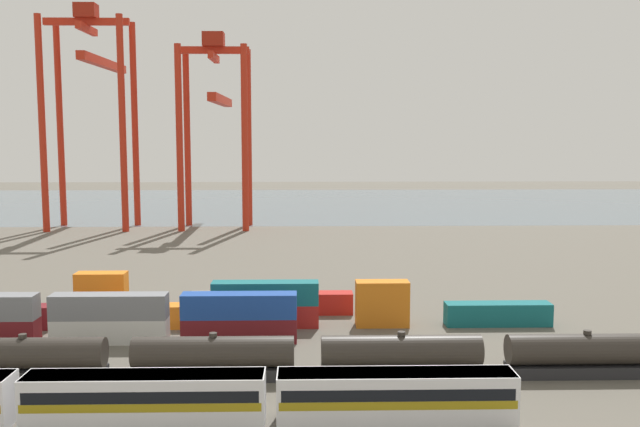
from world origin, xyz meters
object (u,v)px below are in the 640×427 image
(shipping_container_18, at_px, (102,304))
(gantry_crane_central, at_px, (216,113))
(shipping_container_5, at_px, (240,330))
(gantry_crane_west, at_px, (92,93))
(passenger_train, at_px, (145,397))
(shipping_container_21, at_px, (328,303))
(freight_tank_row, at_px, (214,357))
(shipping_container_3, at_px, (110,330))

(shipping_container_18, height_order, gantry_crane_central, gantry_crane_central)
(shipping_container_5, distance_m, shipping_container_18, 21.18)
(shipping_container_5, height_order, gantry_crane_west, gantry_crane_west)
(passenger_train, xyz_separation_m, shipping_container_21, (14.95, 32.63, -0.84))
(shipping_container_5, height_order, shipping_container_18, same)
(freight_tank_row, relative_size, shipping_container_5, 6.76)
(passenger_train, relative_size, shipping_container_3, 4.64)
(shipping_container_3, distance_m, gantry_crane_west, 102.32)
(passenger_train, height_order, shipping_container_3, passenger_train)
(passenger_train, distance_m, shipping_container_5, 21.71)
(passenger_train, bearing_deg, freight_tank_row, 68.21)
(gantry_crane_central, bearing_deg, shipping_container_3, -89.98)
(shipping_container_5, relative_size, shipping_container_21, 2.00)
(shipping_container_3, relative_size, shipping_container_5, 1.00)
(freight_tank_row, height_order, gantry_crane_central, gantry_crane_central)
(freight_tank_row, xyz_separation_m, shipping_container_18, (-16.44, 22.85, -0.67))
(shipping_container_21, bearing_deg, passenger_train, -114.61)
(shipping_container_21, bearing_deg, shipping_container_5, -130.10)
(freight_tank_row, distance_m, shipping_container_5, 11.37)
(freight_tank_row, distance_m, shipping_container_3, 16.70)
(shipping_container_5, height_order, shipping_container_21, same)
(shipping_container_5, bearing_deg, freight_tank_row, -96.54)
(freight_tank_row, xyz_separation_m, gantry_crane_central, (-12.34, 104.88, 24.81))
(passenger_train, relative_size, shipping_container_5, 4.64)
(shipping_container_5, bearing_deg, gantry_crane_central, 98.29)
(shipping_container_21, xyz_separation_m, gantry_crane_west, (-51.97, 81.94, 30.07))
(shipping_container_3, bearing_deg, gantry_crane_west, 107.02)
(gantry_crane_central, bearing_deg, passenger_train, -85.80)
(gantry_crane_west, bearing_deg, passenger_train, -72.09)
(shipping_container_3, bearing_deg, freight_tank_row, -42.50)
(shipping_container_21, relative_size, gantry_crane_central, 0.13)
(gantry_crane_central, bearing_deg, shipping_container_18, -92.86)
(gantry_crane_central, bearing_deg, freight_tank_row, -83.29)
(passenger_train, xyz_separation_m, shipping_container_3, (-8.39, 21.06, -0.84))
(passenger_train, distance_m, shipping_container_18, 34.97)
(freight_tank_row, height_order, shipping_container_5, freight_tank_row)
(shipping_container_3, height_order, gantry_crane_west, gantry_crane_west)
(shipping_container_18, bearing_deg, gantry_crane_west, 106.64)
(freight_tank_row, distance_m, shipping_container_18, 28.16)
(shipping_container_5, xyz_separation_m, shipping_container_21, (9.75, 11.58, 0.00))
(freight_tank_row, relative_size, gantry_crane_west, 1.60)
(shipping_container_18, height_order, gantry_crane_west, gantry_crane_west)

